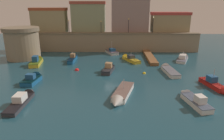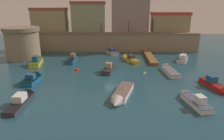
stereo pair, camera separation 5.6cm
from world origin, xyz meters
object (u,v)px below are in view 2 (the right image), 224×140
(quay_lamp_3, at_px, (153,23))
(moored_boat_5, at_px, (34,78))
(fortress_tower, at_px, (23,43))
(moored_boat_9, at_px, (183,58))
(moored_boat_3, at_px, (121,95))
(moored_boat_2, at_px, (109,68))
(quay_lamp_0, at_px, (69,24))
(quay_lamp_2, at_px, (129,23))
(moored_boat_6, at_px, (73,58))
(moored_boat_1, at_px, (129,58))
(mooring_buoy_0, at_px, (144,74))
(mooring_buoy_1, at_px, (77,70))
(quay_lamp_1, at_px, (101,25))
(moored_boat_4, at_px, (192,99))
(moored_boat_8, at_px, (37,61))
(moored_boat_10, at_px, (110,51))
(moored_boat_7, at_px, (168,70))
(moored_boat_0, at_px, (216,86))
(moored_boat_11, at_px, (23,98))

(quay_lamp_3, relative_size, moored_boat_5, 0.82)
(fortress_tower, height_order, moored_boat_9, fortress_tower)
(moored_boat_3, height_order, moored_boat_9, moored_boat_3)
(moored_boat_2, distance_m, moored_boat_9, 17.97)
(quay_lamp_0, height_order, quay_lamp_2, quay_lamp_2)
(moored_boat_6, bearing_deg, moored_boat_5, 163.30)
(moored_boat_1, distance_m, mooring_buoy_0, 9.15)
(mooring_buoy_1, bearing_deg, quay_lamp_1, 78.07)
(moored_boat_4, distance_m, mooring_buoy_1, 20.67)
(moored_boat_1, relative_size, moored_boat_4, 1.09)
(moored_boat_8, xyz_separation_m, moored_boat_9, (30.76, 3.74, -0.15))
(moored_boat_2, distance_m, moored_boat_10, 14.58)
(moored_boat_7, bearing_deg, moored_boat_10, 30.45)
(moored_boat_0, height_order, moored_boat_2, moored_boat_0)
(quay_lamp_2, distance_m, moored_boat_6, 16.63)
(quay_lamp_3, distance_m, moored_boat_7, 17.86)
(quay_lamp_0, height_order, moored_boat_8, quay_lamp_0)
(fortress_tower, relative_size, moored_boat_4, 1.25)
(moored_boat_9, distance_m, mooring_buoy_0, 13.85)
(moored_boat_4, distance_m, moored_boat_8, 30.53)
(moored_boat_9, bearing_deg, moored_boat_3, 168.33)
(moored_boat_7, relative_size, moored_boat_8, 1.02)
(moored_boat_10, xyz_separation_m, mooring_buoy_0, (6.34, -16.03, -0.43))
(moored_boat_10, height_order, moored_boat_11, moored_boat_10)
(moored_boat_9, bearing_deg, moored_boat_2, 141.64)
(fortress_tower, distance_m, moored_boat_3, 29.22)
(quay_lamp_0, relative_size, moored_boat_10, 0.52)
(moored_boat_2, bearing_deg, moored_boat_11, 151.83)
(moored_boat_5, bearing_deg, quay_lamp_1, -18.34)
(moored_boat_2, distance_m, moored_boat_8, 15.54)
(moored_boat_2, distance_m, moored_boat_11, 16.09)
(moored_boat_4, relative_size, moored_boat_10, 1.01)
(moored_boat_2, distance_m, mooring_buoy_1, 5.93)
(moored_boat_3, distance_m, mooring_buoy_0, 10.66)
(quay_lamp_3, height_order, mooring_buoy_1, quay_lamp_3)
(quay_lamp_0, relative_size, moored_boat_11, 0.45)
(quay_lamp_0, distance_m, moored_boat_10, 12.29)
(moored_boat_6, relative_size, mooring_buoy_1, 8.93)
(moored_boat_1, bearing_deg, moored_boat_7, -166.02)
(mooring_buoy_0, bearing_deg, quay_lamp_0, 133.30)
(moored_boat_3, distance_m, moored_boat_6, 20.84)
(quay_lamp_0, distance_m, quay_lamp_3, 20.89)
(fortress_tower, height_order, moored_boat_2, fortress_tower)
(fortress_tower, bearing_deg, moored_boat_0, -25.68)
(moored_boat_8, bearing_deg, quay_lamp_3, -74.55)
(fortress_tower, xyz_separation_m, mooring_buoy_1, (13.35, -8.56, -3.47))
(moored_boat_5, bearing_deg, moored_boat_3, -108.51)
(moored_boat_6, bearing_deg, mooring_buoy_1, -163.99)
(moored_boat_0, xyz_separation_m, moored_boat_8, (-30.30, 12.58, 0.06))
(moored_boat_1, relative_size, moored_boat_2, 1.25)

